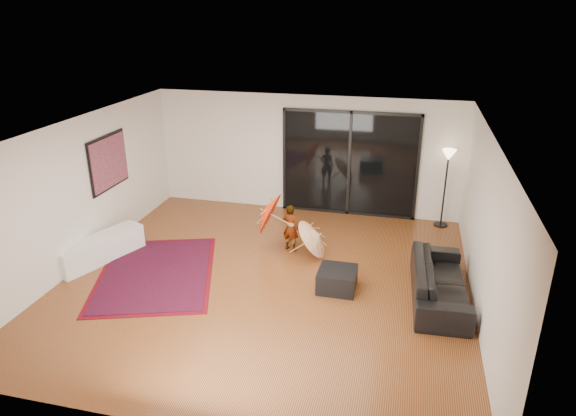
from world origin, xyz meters
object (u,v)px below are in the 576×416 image
(sofa, at_px, (440,281))
(child, at_px, (291,228))
(ottoman, at_px, (337,279))
(media_console, at_px, (100,249))

(sofa, distance_m, child, 3.04)
(ottoman, bearing_deg, media_console, -179.95)
(sofa, height_order, child, child)
(media_console, bearing_deg, sofa, 22.51)
(sofa, distance_m, ottoman, 1.69)
(ottoman, distance_m, child, 1.72)
(media_console, xyz_separation_m, child, (3.40, 1.28, 0.23))
(ottoman, height_order, child, child)
(media_console, bearing_deg, child, 42.29)
(sofa, relative_size, ottoman, 3.42)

